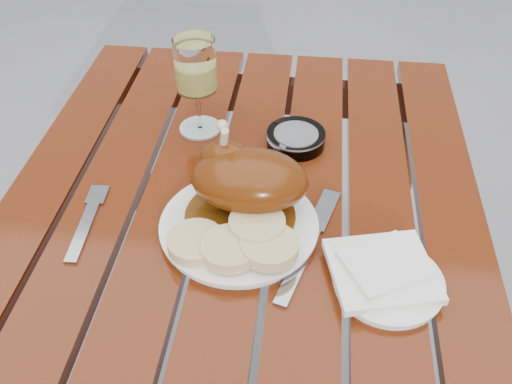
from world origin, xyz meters
The scene contains 10 objects.
table centered at (0.00, 0.00, 0.38)m, with size 0.80×1.20×0.75m, color #60230B.
dinner_plate centered at (0.01, 0.02, 0.76)m, with size 0.25×0.25×0.02m, color white.
roast_duck centered at (0.01, 0.07, 0.82)m, with size 0.19×0.18×0.13m.
bread_dumplings centered at (0.01, -0.03, 0.78)m, with size 0.20×0.13×0.03m.
wine_glass centered at (-0.11, 0.28, 0.84)m, with size 0.08×0.08×0.19m, color #E4DE67.
side_plate centered at (0.23, -0.07, 0.76)m, with size 0.16×0.16×0.01m, color white.
napkin centered at (0.22, -0.06, 0.77)m, with size 0.14×0.13×0.01m, color white.
ashtray centered at (0.08, 0.25, 0.76)m, with size 0.11×0.11×0.03m, color #B2B7BC.
fork centered at (-0.24, 0.00, 0.75)m, with size 0.02×0.16×0.01m, color gray.
knife centered at (0.11, -0.02, 0.75)m, with size 0.02×0.22×0.01m, color gray.
Camera 1 is at (0.11, -0.61, 1.39)m, focal length 40.00 mm.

